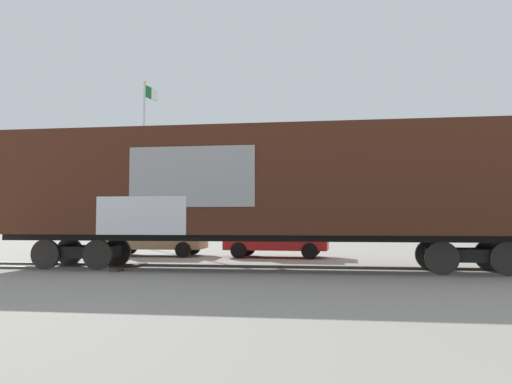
# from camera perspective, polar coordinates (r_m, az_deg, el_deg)

# --- Properties ---
(ground_plane) EXTENTS (260.00, 260.00, 0.00)m
(ground_plane) POSITION_cam_1_polar(r_m,az_deg,el_deg) (15.20, -2.93, -8.96)
(ground_plane) COLOR gray
(track) EXTENTS (60.01, 2.77, 0.08)m
(track) POSITION_cam_1_polar(r_m,az_deg,el_deg) (15.11, -1.09, -8.85)
(track) COLOR #4C4742
(track) RESTS_ON ground_plane
(freight_car) EXTENTS (16.62, 2.90, 4.47)m
(freight_car) POSITION_cam_1_polar(r_m,az_deg,el_deg) (15.01, 0.97, 0.83)
(freight_car) COLOR #472316
(freight_car) RESTS_ON ground_plane
(flagpole) EXTENTS (0.43, 1.29, 9.54)m
(flagpole) POSITION_cam_1_polar(r_m,az_deg,el_deg) (28.77, -12.69, 5.25)
(flagpole) COLOR silver
(flagpole) RESTS_ON ground_plane
(hillside) EXTENTS (155.43, 34.70, 16.80)m
(hillside) POSITION_cam_1_polar(r_m,az_deg,el_deg) (93.30, 6.56, -0.34)
(hillside) COLOR silver
(hillside) RESTS_ON ground_plane
(parked_car_tan) EXTENTS (4.34, 2.17, 1.70)m
(parked_car_tan) POSITION_cam_1_polar(r_m,az_deg,el_deg) (21.61, -11.64, -5.00)
(parked_car_tan) COLOR #9E8966
(parked_car_tan) RESTS_ON ground_plane
(parked_car_red) EXTENTS (4.23, 2.08, 1.70)m
(parked_car_red) POSITION_cam_1_polar(r_m,az_deg,el_deg) (20.32, 2.41, -5.15)
(parked_car_red) COLOR #B21E1E
(parked_car_red) RESTS_ON ground_plane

